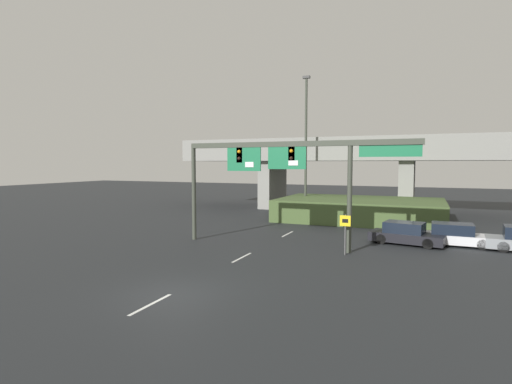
{
  "coord_description": "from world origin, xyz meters",
  "views": [
    {
      "loc": [
        9.1,
        -12.97,
        5.15
      ],
      "look_at": [
        0.0,
        8.51,
        3.47
      ],
      "focal_mm": 28.0,
      "sensor_mm": 36.0,
      "label": 1
    }
  ],
  "objects_px": {
    "parked_sedan_near_right": "(406,234)",
    "parked_sedan_mid_right": "(454,235)",
    "signal_gantry": "(283,163)",
    "speed_limit_sign": "(345,229)",
    "highway_light_pole_near": "(306,142)"
  },
  "relations": [
    {
      "from": "parked_sedan_near_right",
      "to": "parked_sedan_mid_right",
      "type": "bearing_deg",
      "value": 26.07
    },
    {
      "from": "signal_gantry",
      "to": "parked_sedan_near_right",
      "type": "distance_m",
      "value": 9.18
    },
    {
      "from": "speed_limit_sign",
      "to": "signal_gantry",
      "type": "bearing_deg",
      "value": 170.52
    },
    {
      "from": "signal_gantry",
      "to": "parked_sedan_near_right",
      "type": "height_order",
      "value": "signal_gantry"
    },
    {
      "from": "highway_light_pole_near",
      "to": "parked_sedan_near_right",
      "type": "relative_size",
      "value": 2.87
    },
    {
      "from": "signal_gantry",
      "to": "speed_limit_sign",
      "type": "bearing_deg",
      "value": -9.48
    },
    {
      "from": "parked_sedan_mid_right",
      "to": "highway_light_pole_near",
      "type": "bearing_deg",
      "value": 140.7
    },
    {
      "from": "highway_light_pole_near",
      "to": "parked_sedan_mid_right",
      "type": "bearing_deg",
      "value": -40.22
    },
    {
      "from": "signal_gantry",
      "to": "parked_sedan_near_right",
      "type": "relative_size",
      "value": 3.02
    },
    {
      "from": "signal_gantry",
      "to": "parked_sedan_near_right",
      "type": "xyz_separation_m",
      "value": [
        6.97,
        3.91,
        -4.53
      ]
    },
    {
      "from": "highway_light_pole_near",
      "to": "signal_gantry",
      "type": "bearing_deg",
      "value": -79.17
    },
    {
      "from": "signal_gantry",
      "to": "speed_limit_sign",
      "type": "xyz_separation_m",
      "value": [
        3.94,
        -0.66,
        -3.69
      ]
    },
    {
      "from": "speed_limit_sign",
      "to": "parked_sedan_mid_right",
      "type": "distance_m",
      "value": 7.96
    },
    {
      "from": "signal_gantry",
      "to": "parked_sedan_mid_right",
      "type": "xyz_separation_m",
      "value": [
        9.77,
        4.69,
        -4.54
      ]
    },
    {
      "from": "highway_light_pole_near",
      "to": "parked_sedan_mid_right",
      "type": "relative_size",
      "value": 2.93
    }
  ]
}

